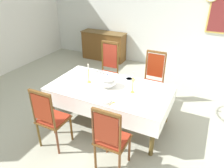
{
  "coord_description": "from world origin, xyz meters",
  "views": [
    {
      "loc": [
        1.51,
        -3.02,
        2.57
      ],
      "look_at": [
        0.07,
        -0.08,
        0.86
      ],
      "focal_mm": 34.26,
      "sensor_mm": 36.0,
      "label": 1
    }
  ],
  "objects_px": {
    "dining_table": "(110,91)",
    "bowl_near_right": "(129,79)",
    "candlestick_east": "(133,84)",
    "chair_north_a": "(108,69)",
    "candlestick_west": "(89,75)",
    "bowl_near_left": "(105,101)",
    "chair_south_b": "(111,138)",
    "spoon_primary": "(113,103)",
    "chair_south_a": "(50,117)",
    "chair_north_b": "(153,79)",
    "soup_tureen": "(107,81)",
    "sideboard": "(104,46)",
    "spoon_secondary": "(135,80)",
    "bowl_far_left": "(99,73)"
  },
  "relations": [
    {
      "from": "dining_table",
      "to": "spoon_secondary",
      "type": "bearing_deg",
      "value": 56.41
    },
    {
      "from": "chair_south_b",
      "to": "bowl_near_left",
      "type": "bearing_deg",
      "value": 124.61
    },
    {
      "from": "soup_tureen",
      "to": "bowl_near_left",
      "type": "bearing_deg",
      "value": -66.82
    },
    {
      "from": "chair_south_b",
      "to": "bowl_near_left",
      "type": "xyz_separation_m",
      "value": [
        -0.35,
        0.51,
        0.21
      ]
    },
    {
      "from": "dining_table",
      "to": "candlestick_east",
      "type": "bearing_deg",
      "value": 0.0
    },
    {
      "from": "bowl_near_right",
      "to": "spoon_primary",
      "type": "xyz_separation_m",
      "value": [
        0.08,
        -0.87,
        -0.01
      ]
    },
    {
      "from": "chair_south_b",
      "to": "spoon_primary",
      "type": "relative_size",
      "value": 6.19
    },
    {
      "from": "soup_tureen",
      "to": "bowl_near_left",
      "type": "xyz_separation_m",
      "value": [
        0.2,
        -0.47,
        -0.1
      ]
    },
    {
      "from": "chair_north_a",
      "to": "spoon_primary",
      "type": "bearing_deg",
      "value": 119.98
    },
    {
      "from": "candlestick_west",
      "to": "dining_table",
      "type": "bearing_deg",
      "value": 0.0
    },
    {
      "from": "candlestick_west",
      "to": "spoon_primary",
      "type": "relative_size",
      "value": 2.11
    },
    {
      "from": "chair_north_b",
      "to": "candlestick_east",
      "type": "relative_size",
      "value": 2.99
    },
    {
      "from": "soup_tureen",
      "to": "candlestick_west",
      "type": "bearing_deg",
      "value": 180.0
    },
    {
      "from": "dining_table",
      "to": "bowl_near_left",
      "type": "xyz_separation_m",
      "value": [
        0.16,
        -0.47,
        0.1
      ]
    },
    {
      "from": "chair_north_a",
      "to": "chair_south_b",
      "type": "distance_m",
      "value": 2.24
    },
    {
      "from": "chair_north_b",
      "to": "soup_tureen",
      "type": "bearing_deg",
      "value": 60.72
    },
    {
      "from": "candlestick_west",
      "to": "bowl_near_right",
      "type": "height_order",
      "value": "candlestick_west"
    },
    {
      "from": "candlestick_west",
      "to": "sideboard",
      "type": "distance_m",
      "value": 3.22
    },
    {
      "from": "soup_tureen",
      "to": "candlestick_west",
      "type": "distance_m",
      "value": 0.39
    },
    {
      "from": "candlestick_west",
      "to": "spoon_secondary",
      "type": "xyz_separation_m",
      "value": [
        0.73,
        0.45,
        -0.15
      ]
    },
    {
      "from": "dining_table",
      "to": "sideboard",
      "type": "xyz_separation_m",
      "value": [
        -1.69,
        2.93,
        -0.23
      ]
    },
    {
      "from": "chair_south_a",
      "to": "sideboard",
      "type": "bearing_deg",
      "value": 106.31
    },
    {
      "from": "chair_north_a",
      "to": "soup_tureen",
      "type": "xyz_separation_m",
      "value": [
        0.5,
        -0.99,
        0.26
      ]
    },
    {
      "from": "candlestick_west",
      "to": "candlestick_east",
      "type": "relative_size",
      "value": 0.95
    },
    {
      "from": "candlestick_west",
      "to": "soup_tureen",
      "type": "bearing_deg",
      "value": 0.0
    },
    {
      "from": "chair_north_a",
      "to": "bowl_near_left",
      "type": "xyz_separation_m",
      "value": [
        0.71,
        -1.46,
        0.16
      ]
    },
    {
      "from": "soup_tureen",
      "to": "sideboard",
      "type": "bearing_deg",
      "value": 119.38
    },
    {
      "from": "chair_south_a",
      "to": "candlestick_east",
      "type": "height_order",
      "value": "candlestick_east"
    },
    {
      "from": "sideboard",
      "to": "candlestick_west",
      "type": "bearing_deg",
      "value": 113.3
    },
    {
      "from": "candlestick_east",
      "to": "chair_north_a",
      "type": "bearing_deg",
      "value": 134.73
    },
    {
      "from": "chair_south_b",
      "to": "candlestick_west",
      "type": "bearing_deg",
      "value": 133.78
    },
    {
      "from": "bowl_far_left",
      "to": "spoon_secondary",
      "type": "xyz_separation_m",
      "value": [
        0.75,
        0.03,
        -0.02
      ]
    },
    {
      "from": "bowl_near_left",
      "to": "bowl_near_right",
      "type": "relative_size",
      "value": 1.19
    },
    {
      "from": "dining_table",
      "to": "bowl_near_right",
      "type": "xyz_separation_m",
      "value": [
        0.2,
        0.43,
        0.09
      ]
    },
    {
      "from": "chair_north_b",
      "to": "bowl_far_left",
      "type": "relative_size",
      "value": 7.01
    },
    {
      "from": "soup_tureen",
      "to": "bowl_near_left",
      "type": "distance_m",
      "value": 0.52
    },
    {
      "from": "chair_south_b",
      "to": "candlestick_east",
      "type": "relative_size",
      "value": 2.78
    },
    {
      "from": "chair_north_a",
      "to": "bowl_near_left",
      "type": "distance_m",
      "value": 1.63
    },
    {
      "from": "dining_table",
      "to": "sideboard",
      "type": "relative_size",
      "value": 1.48
    },
    {
      "from": "candlestick_west",
      "to": "bowl_near_left",
      "type": "xyz_separation_m",
      "value": [
        0.59,
        -0.47,
        -0.13
      ]
    },
    {
      "from": "spoon_primary",
      "to": "chair_south_a",
      "type": "bearing_deg",
      "value": -134.62
    },
    {
      "from": "bowl_far_left",
      "to": "spoon_primary",
      "type": "distance_m",
      "value": 1.13
    },
    {
      "from": "sideboard",
      "to": "chair_north_a",
      "type": "bearing_deg",
      "value": 120.55
    },
    {
      "from": "bowl_near_right",
      "to": "spoon_secondary",
      "type": "distance_m",
      "value": 0.1
    },
    {
      "from": "candlestick_west",
      "to": "spoon_primary",
      "type": "distance_m",
      "value": 0.85
    },
    {
      "from": "soup_tureen",
      "to": "bowl_far_left",
      "type": "distance_m",
      "value": 0.59
    },
    {
      "from": "chair_north_a",
      "to": "chair_south_b",
      "type": "relative_size",
      "value": 1.13
    },
    {
      "from": "candlestick_west",
      "to": "spoon_secondary",
      "type": "distance_m",
      "value": 0.87
    },
    {
      "from": "bowl_near_left",
      "to": "sideboard",
      "type": "height_order",
      "value": "sideboard"
    },
    {
      "from": "dining_table",
      "to": "bowl_far_left",
      "type": "bearing_deg",
      "value": 136.39
    }
  ]
}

